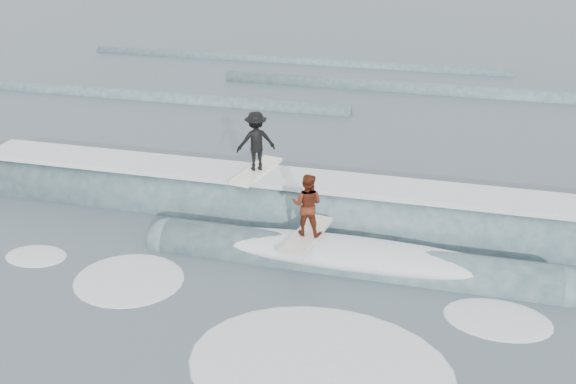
# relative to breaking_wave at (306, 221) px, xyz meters

# --- Properties ---
(ground) EXTENTS (160.00, 160.00, 0.00)m
(ground) POSITION_rel_breaking_wave_xyz_m (-0.34, -4.50, -0.05)
(ground) COLOR #374851
(ground) RESTS_ON ground
(breaking_wave) EXTENTS (21.77, 3.81, 2.05)m
(breaking_wave) POSITION_rel_breaking_wave_xyz_m (0.00, 0.00, 0.00)
(breaking_wave) COLOR #344F58
(breaking_wave) RESTS_ON ground
(surfer_black) EXTENTS (1.16, 2.07, 1.66)m
(surfer_black) POSITION_rel_breaking_wave_xyz_m (-1.45, 0.41, 1.84)
(surfer_black) COLOR white
(surfer_black) RESTS_ON ground
(surfer_red) EXTENTS (0.86, 2.06, 1.56)m
(surfer_red) POSITION_rel_breaking_wave_xyz_m (0.42, -1.79, 1.23)
(surfer_red) COLOR silver
(surfer_red) RESTS_ON ground
(whitewater) EXTENTS (12.32, 8.33, 0.10)m
(whitewater) POSITION_rel_breaking_wave_xyz_m (-0.00, -5.61, -0.05)
(whitewater) COLOR white
(whitewater) RESTS_ON ground
(far_swells) EXTENTS (37.55, 8.65, 0.80)m
(far_swells) POSITION_rel_breaking_wave_xyz_m (-3.15, 13.15, -0.05)
(far_swells) COLOR #344F58
(far_swells) RESTS_ON ground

